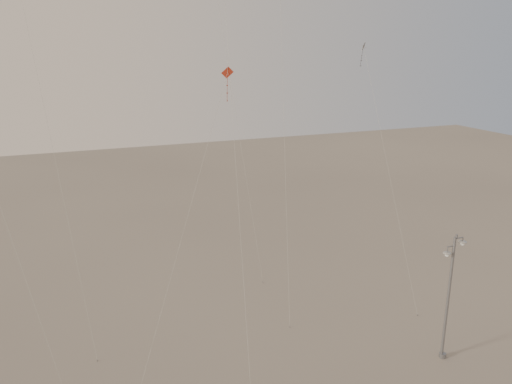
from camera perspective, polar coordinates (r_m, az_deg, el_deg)
name	(u,v)px	position (r m, az deg, el deg)	size (l,w,h in m)	color
street_lamp	(449,294)	(37.25, 18.74, -9.62)	(1.62, 0.52, 8.16)	gray
kite_1	(225,0)	(37.65, -3.15, 18.62)	(4.56, 17.12, 29.56)	black
kite_3	(205,155)	(31.10, -5.11, 3.73)	(8.82, 8.17, 17.91)	#9D2916
kite_4	(376,110)	(45.37, 11.90, 8.07)	(0.50, 9.59, 19.16)	black
kite_5	(220,12)	(44.36, -3.66, 17.50)	(3.80, 3.14, 29.27)	brown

